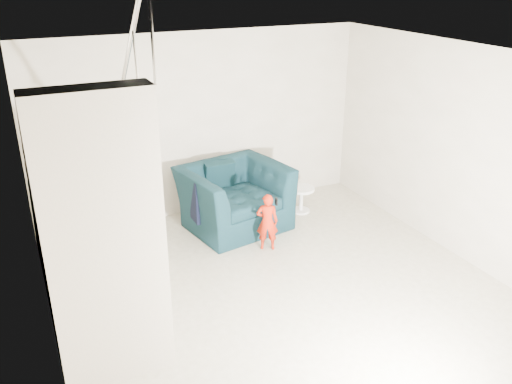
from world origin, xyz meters
The scene contains 13 objects.
floor centered at (0.00, 0.00, 0.00)m, with size 5.50×5.50×0.00m, color gray.
ceiling centered at (0.00, 0.00, 2.70)m, with size 5.50×5.50×0.00m, color silver.
back_wall centered at (0.00, 2.75, 1.35)m, with size 5.00×5.00×0.00m, color #A89E89.
front_wall centered at (0.00, -2.75, 1.35)m, with size 5.00×5.00×0.00m, color #A89E89.
left_wall centered at (-2.50, 0.00, 1.35)m, with size 5.50×5.50×0.00m, color #A89E89.
right_wall centered at (2.50, 0.00, 1.35)m, with size 5.50×5.50×0.00m, color #A89E89.
armchair centered at (0.19, 2.00, 0.45)m, with size 1.39×1.21×0.90m, color black.
toddler centered at (0.31, 1.19, 0.40)m, with size 0.29×0.19×0.79m, color #AC050C.
side_table centered at (1.30, 2.01, 0.27)m, with size 0.40×0.40×0.40m.
staircase centered at (-2.00, 0.55, 0.95)m, with size 1.02×3.03×3.62m.
cushion centered at (0.08, 2.33, 0.70)m, with size 0.45×0.13×0.42m, color black.
throw centered at (-0.45, 2.01, 0.57)m, with size 0.05×0.54×0.61m, color black.
phone centered at (0.42, 1.14, 0.69)m, with size 0.02×0.05×0.10m, color black.
Camera 1 is at (-2.56, -4.57, 3.57)m, focal length 38.00 mm.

